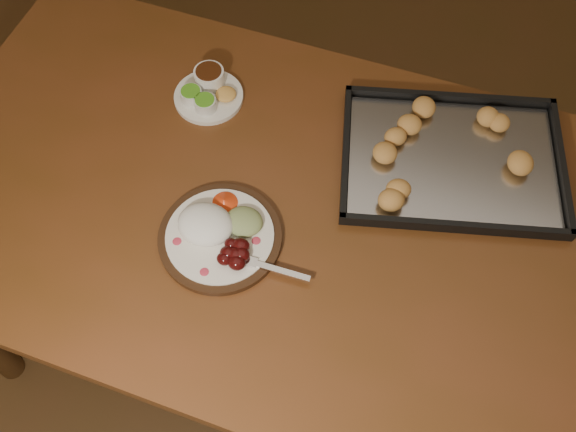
% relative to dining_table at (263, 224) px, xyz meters
% --- Properties ---
extents(ground, '(4.00, 4.00, 0.00)m').
position_rel_dining_table_xyz_m(ground, '(0.20, 0.23, -0.65)').
color(ground, brown).
rests_on(ground, ground).
extents(dining_table, '(1.51, 0.91, 0.75)m').
position_rel_dining_table_xyz_m(dining_table, '(0.00, 0.00, 0.00)').
color(dining_table, brown).
rests_on(dining_table, ground).
extents(dinner_plate, '(0.32, 0.25, 0.06)m').
position_rel_dining_table_xyz_m(dinner_plate, '(-0.05, -0.11, 0.12)').
color(dinner_plate, black).
rests_on(dinner_plate, dining_table).
extents(condiment_saucer, '(0.16, 0.16, 0.05)m').
position_rel_dining_table_xyz_m(condiment_saucer, '(-0.22, 0.22, 0.12)').
color(condiment_saucer, white).
rests_on(condiment_saucer, dining_table).
extents(baking_tray, '(0.54, 0.46, 0.05)m').
position_rel_dining_table_xyz_m(baking_tray, '(0.35, 0.23, 0.11)').
color(baking_tray, black).
rests_on(baking_tray, dining_table).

